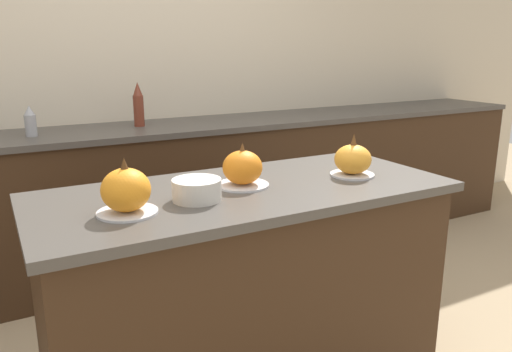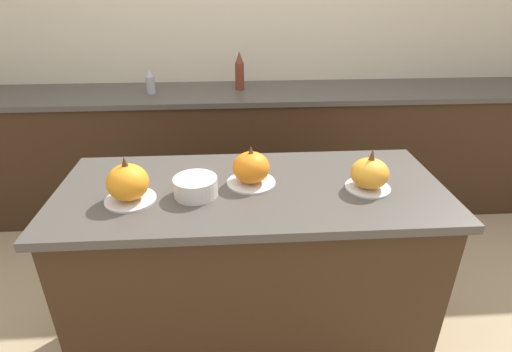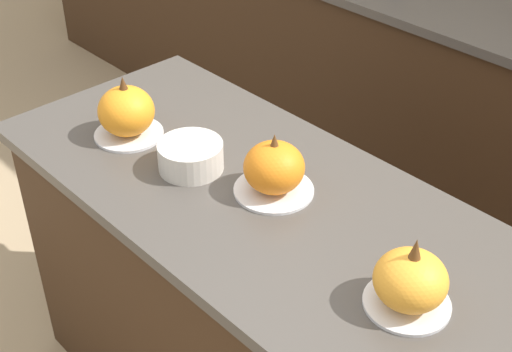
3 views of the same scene
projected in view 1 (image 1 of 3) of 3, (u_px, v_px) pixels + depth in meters
name	position (u px, v px, depth m)	size (l,w,h in m)	color
wall_back	(125.00, 71.00, 3.22)	(8.00, 0.06, 2.50)	beige
kitchen_island	(247.00, 294.00, 1.99)	(1.58, 0.68, 0.89)	#382314
back_counter	(147.00, 200.00, 3.14)	(6.00, 0.60, 0.93)	#382314
pumpkin_cake_left	(126.00, 192.00, 1.57)	(0.19, 0.19, 0.18)	silver
pumpkin_cake_center	(241.00, 169.00, 1.89)	(0.20, 0.20, 0.17)	silver
pumpkin_cake_right	(353.00, 160.00, 2.04)	(0.18, 0.18, 0.17)	silver
bottle_tall	(138.00, 105.00, 3.02)	(0.06, 0.06, 0.27)	maroon
bottle_short	(30.00, 122.00, 2.70)	(0.06, 0.06, 0.17)	#99999E
mixing_bowl	(197.00, 190.00, 1.72)	(0.17, 0.17, 0.07)	beige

